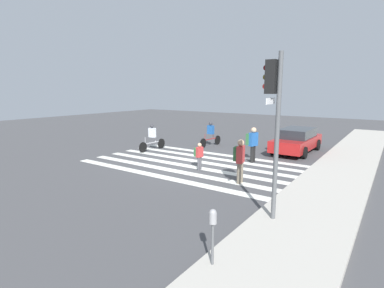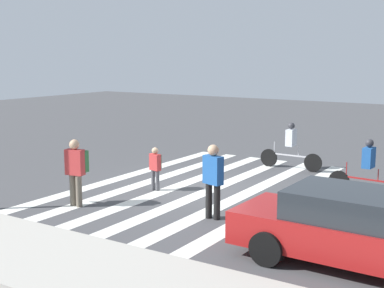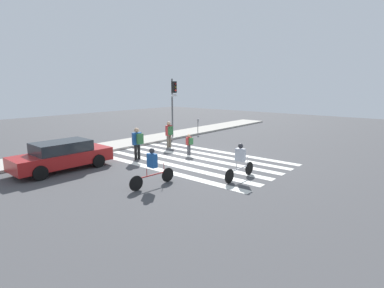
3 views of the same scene
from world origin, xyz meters
The scene contains 11 objects.
ground_plane centered at (0.00, 0.00, 0.00)m, with size 60.00×60.00×0.00m, color #444447.
sidewalk_curb centered at (0.00, 6.25, 0.07)m, with size 36.00×2.50×0.14m.
crosswalk_stripes centered at (0.00, 0.00, 0.00)m, with size 5.61×10.00×0.01m.
traffic_light centered at (4.22, 5.41, 3.14)m, with size 0.60×0.50×4.48m.
parking_meter centered at (7.01, 5.31, 0.97)m, with size 0.15×0.15×1.29m.
pedestrian_adult_tall_backpack centered at (1.49, 3.22, 1.00)m, with size 0.50×0.44×1.70m.
pedestrian_adult_blue_shirt centered at (0.77, 0.89, 0.72)m, with size 0.37×0.33×1.23m.
pedestrian_adult_yellow_jacket centered at (-1.91, 2.27, 1.02)m, with size 0.52×0.49×1.75m.
cyclist_far_lane centered at (-1.33, -3.79, 0.86)m, with size 2.18×0.41×1.57m.
cyclist_near_curb centered at (-4.41, -1.63, 0.86)m, with size 2.18×0.42×1.57m.
car_parked_far_curb centered at (-5.57, 3.41, 0.72)m, with size 4.53×1.94×1.39m.
Camera 3 is at (-12.17, -10.23, 3.97)m, focal length 28.00 mm.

